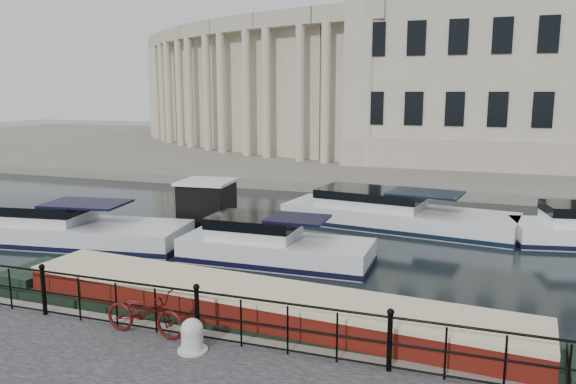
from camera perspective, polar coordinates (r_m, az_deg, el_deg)
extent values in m
plane|color=black|center=(14.37, -4.67, -13.10)|extent=(160.00, 160.00, 0.00)
cube|color=#6B665B|center=(51.59, 13.37, 3.92)|extent=(120.00, 42.00, 0.55)
cylinder|color=black|center=(14.35, -23.56, -9.28)|extent=(0.10, 0.10, 1.10)
sphere|color=black|center=(14.17, -23.74, -6.98)|extent=(0.14, 0.14, 0.14)
cylinder|color=black|center=(12.09, -9.21, -12.18)|extent=(0.10, 0.10, 1.10)
sphere|color=black|center=(11.88, -9.30, -9.50)|extent=(0.14, 0.14, 0.14)
cylinder|color=black|center=(10.88, 10.28, -14.84)|extent=(0.10, 0.10, 1.10)
sphere|color=black|center=(10.64, 10.39, -11.91)|extent=(0.14, 0.14, 0.14)
cylinder|color=black|center=(11.91, -9.28, -9.95)|extent=(24.00, 0.05, 0.05)
cylinder|color=black|center=(12.09, -9.21, -12.18)|extent=(24.00, 0.04, 0.04)
cylinder|color=black|center=(12.28, -9.15, -14.21)|extent=(24.00, 0.04, 0.04)
cube|color=#ADA38C|center=(45.05, 20.66, 11.95)|extent=(20.00, 14.00, 14.00)
cube|color=#9E937F|center=(45.20, 20.18, 4.35)|extent=(20.30, 14.30, 2.00)
cube|color=#ADA38C|center=(41.97, 7.56, 10.63)|extent=(5.73, 4.06, 11.00)
cube|color=#9E937F|center=(40.50, 6.50, 17.63)|extent=(5.62, 2.73, 1.20)
cylinder|color=#ADA38C|center=(38.95, 8.17, 9.78)|extent=(0.70, 0.70, 9.80)
cylinder|color=#ADA38C|center=(40.40, 3.85, 9.87)|extent=(0.70, 0.70, 9.80)
cube|color=#ADA38C|center=(44.63, 1.61, 10.69)|extent=(5.90, 4.56, 11.00)
cube|color=#9E937F|center=(43.38, -0.04, 17.19)|extent=(5.62, 3.30, 1.20)
cylinder|color=#ADA38C|center=(41.59, 1.25, 9.90)|extent=(0.70, 0.70, 9.80)
cylinder|color=#ADA38C|center=(43.67, -2.21, 9.91)|extent=(0.70, 0.70, 9.80)
cube|color=#ADA38C|center=(48.16, -3.12, 10.64)|extent=(5.99, 4.99, 11.00)
cube|color=#9E937F|center=(47.16, -5.09, 16.59)|extent=(5.55, 3.83, 1.20)
cylinder|color=#ADA38C|center=(45.24, -4.22, 9.90)|extent=(0.70, 0.70, 9.80)
cylinder|color=#ADA38C|center=(47.80, -6.79, 9.87)|extent=(0.70, 0.70, 9.80)
cube|color=#ADA38C|center=(52.33, -6.63, 10.55)|extent=(5.99, 5.36, 11.00)
cube|color=#9E937F|center=(51.61, -8.74, 15.96)|extent=(5.40, 4.29, 1.20)
cylinder|color=#ADA38C|center=(49.62, -8.22, 9.85)|extent=(0.70, 0.70, 9.80)
cylinder|color=#ADA38C|center=(52.51, -10.00, 9.81)|extent=(0.70, 0.70, 9.80)
cube|color=#ADA38C|center=(56.96, -9.06, 10.46)|extent=(5.91, 5.64, 11.00)
cube|color=#9E937F|center=(56.50, -11.16, 15.38)|extent=(5.16, 4.70, 1.20)
cylinder|color=#ADA38C|center=(54.52, -10.95, 9.79)|extent=(0.70, 0.70, 9.80)
cylinder|color=#ADA38C|center=(57.62, -12.06, 9.77)|extent=(0.70, 0.70, 9.80)
cube|color=#ADA38C|center=(61.88, -10.56, 10.39)|extent=(5.74, 5.85, 11.00)
cube|color=#9E937F|center=(61.68, -12.59, 14.88)|extent=(4.86, 5.04, 1.20)
cylinder|color=#ADA38C|center=(59.74, -12.62, 9.75)|extent=(0.70, 0.70, 9.80)
cylinder|color=#ADA38C|center=(62.96, -13.20, 9.74)|extent=(0.70, 0.70, 9.80)
cube|color=#ADA38C|center=(66.97, -11.32, 10.34)|extent=(5.49, 5.97, 11.00)
cube|color=#9E937F|center=(67.01, -13.23, 14.46)|extent=(4.48, 5.30, 1.20)
cylinder|color=#ADA38C|center=(65.13, -13.44, 9.74)|extent=(0.70, 0.70, 9.80)
cylinder|color=#ADA38C|center=(68.41, -13.61, 9.74)|extent=(0.70, 0.70, 9.80)
cube|color=#ADA38C|center=(72.12, -11.47, 10.31)|extent=(5.16, 6.00, 11.00)
cube|color=#9E937F|center=(72.39, -13.25, 14.13)|extent=(4.04, 5.49, 1.20)
cylinder|color=#ADA38C|center=(70.60, -13.61, 9.75)|extent=(0.70, 0.70, 9.80)
cylinder|color=#ADA38C|center=(73.87, -13.44, 9.76)|extent=(0.70, 0.70, 9.80)
cube|color=#ADA38C|center=(77.26, -11.14, 10.30)|extent=(4.76, 5.95, 11.00)
cube|color=#9E937F|center=(77.75, -12.77, 13.86)|extent=(3.54, 5.60, 1.20)
cylinder|color=#ADA38C|center=(76.05, -13.24, 9.78)|extent=(0.70, 0.70, 9.80)
cylinder|color=#ADA38C|center=(79.28, -12.82, 9.80)|extent=(0.70, 0.70, 9.80)
imported|color=#450D0C|center=(12.54, -14.33, -11.80)|extent=(1.90, 0.69, 0.99)
cylinder|color=#B8B8B4|center=(11.73, -9.70, -14.63)|extent=(0.43, 0.43, 0.46)
sphere|color=#B8B8B4|center=(11.64, -9.73, -13.61)|extent=(0.46, 0.46, 0.46)
cylinder|color=#B8B8B4|center=(11.82, -9.67, -15.54)|extent=(0.61, 0.61, 0.04)
cube|color=black|center=(13.48, -2.76, -14.24)|extent=(15.56, 3.18, 0.93)
cube|color=#54120C|center=(13.23, -2.78, -11.68)|extent=(12.46, 2.65, 0.72)
cube|color=beige|center=(13.08, -2.80, -10.05)|extent=(12.46, 2.71, 0.10)
cube|color=#6B665B|center=(23.41, -8.15, -3.81)|extent=(3.04, 2.61, 0.24)
cube|color=black|center=(23.18, -8.22, -1.29)|extent=(2.05, 2.05, 1.71)
cube|color=silver|center=(23.01, -8.28, 1.03)|extent=(2.26, 2.26, 0.11)
cube|color=silver|center=(23.14, -22.11, -4.25)|extent=(10.08, 4.09, 1.20)
cube|color=black|center=(23.16, -22.09, -4.44)|extent=(10.18, 4.13, 0.18)
cube|color=silver|center=(23.63, -24.62, -2.03)|extent=(4.67, 2.86, 0.90)
cube|color=black|center=(22.23, -19.82, -1.10)|extent=(3.17, 2.33, 0.08)
cube|color=silver|center=(19.03, -1.24, -6.52)|extent=(6.44, 2.43, 1.20)
cube|color=black|center=(19.06, -1.24, -6.75)|extent=(6.50, 2.45, 0.18)
cube|color=silver|center=(19.07, -3.43, -3.85)|extent=(2.91, 1.96, 0.90)
cube|color=black|center=(18.45, 0.99, -2.72)|extent=(1.94, 1.66, 0.08)
cube|color=silver|center=(24.26, 11.00, -3.03)|extent=(9.91, 4.27, 1.20)
cube|color=black|center=(24.28, 11.00, -3.21)|extent=(10.01, 4.32, 0.18)
cube|color=silver|center=(24.43, 8.48, -0.82)|extent=(4.61, 3.02, 0.90)
cube|color=black|center=(23.71, 13.78, -0.11)|extent=(3.14, 2.47, 0.08)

